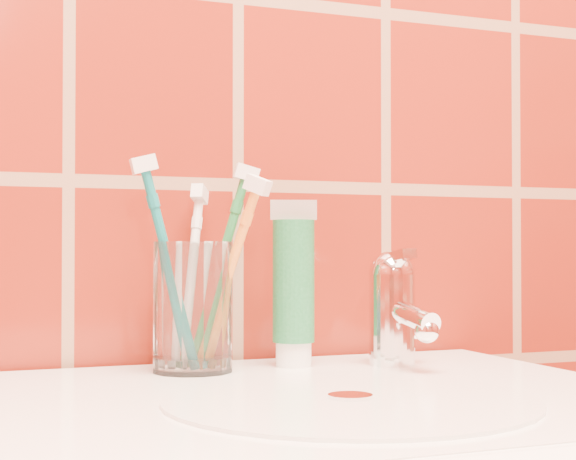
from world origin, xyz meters
name	(u,v)px	position (x,y,z in m)	size (l,w,h in m)	color
wall_back	(236,0)	(0.00, 1.21, 1.25)	(2.20, 0.02, 2.50)	maroon
glass_tumbler	(193,307)	(-0.07, 1.12, 0.91)	(0.08, 0.08, 0.13)	white
toothpaste_tube	(294,288)	(0.03, 1.12, 0.93)	(0.05, 0.04, 0.17)	white
faucet	(394,304)	(0.14, 1.09, 0.91)	(0.05, 0.11, 0.12)	white
toothbrush_0	(191,277)	(-0.07, 1.15, 0.94)	(0.06, 0.07, 0.19)	silver
toothbrush_1	(170,266)	(-0.10, 1.11, 0.95)	(0.07, 0.03, 0.22)	#0D6F75
toothbrush_2	(228,276)	(-0.04, 1.10, 0.94)	(0.07, 0.08, 0.20)	orange
toothbrush_3	(219,268)	(-0.04, 1.13, 0.95)	(0.08, 0.03, 0.21)	#1D7036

